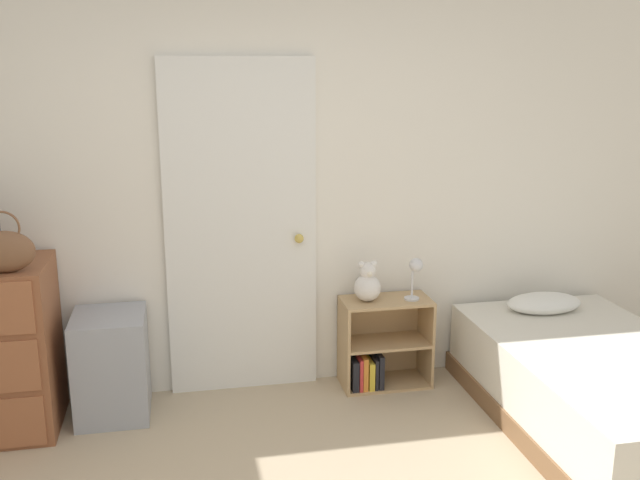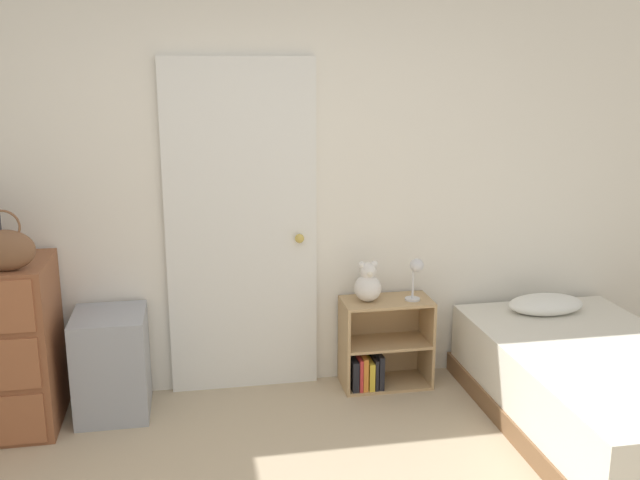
# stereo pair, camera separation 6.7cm
# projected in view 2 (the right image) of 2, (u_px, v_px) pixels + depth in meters

# --- Properties ---
(wall_back) EXTENTS (10.00, 0.06, 2.55)m
(wall_back) POSITION_uv_depth(u_px,v_px,m) (247.00, 184.00, 4.25)
(wall_back) COLOR white
(wall_back) RESTS_ON ground_plane
(door_closed) EXTENTS (0.90, 0.09, 2.02)m
(door_closed) POSITION_uv_depth(u_px,v_px,m) (242.00, 230.00, 4.25)
(door_closed) COLOR white
(door_closed) RESTS_ON ground_plane
(handbag) EXTENTS (0.30, 0.12, 0.32)m
(handbag) POSITION_uv_depth(u_px,v_px,m) (5.00, 249.00, 3.60)
(handbag) COLOR brown
(handbag) RESTS_ON dresser
(storage_bin) EXTENTS (0.40, 0.44, 0.60)m
(storage_bin) POSITION_uv_depth(u_px,v_px,m) (112.00, 364.00, 4.08)
(storage_bin) COLOR #999EA8
(storage_bin) RESTS_ON ground_plane
(bookshelf) EXTENTS (0.55, 0.29, 0.56)m
(bookshelf) POSITION_uv_depth(u_px,v_px,m) (379.00, 350.00, 4.46)
(bookshelf) COLOR tan
(bookshelf) RESTS_ON ground_plane
(teddy_bear) EXTENTS (0.17, 0.17, 0.25)m
(teddy_bear) POSITION_uv_depth(u_px,v_px,m) (368.00, 284.00, 4.33)
(teddy_bear) COLOR silver
(teddy_bear) RESTS_ON bookshelf
(desk_lamp) EXTENTS (0.11, 0.10, 0.27)m
(desk_lamp) POSITION_uv_depth(u_px,v_px,m) (416.00, 271.00, 4.33)
(desk_lamp) COLOR silver
(desk_lamp) RESTS_ON bookshelf
(bed) EXTENTS (1.07, 1.84, 0.57)m
(bed) POSITION_uv_depth(u_px,v_px,m) (599.00, 390.00, 3.91)
(bed) COLOR brown
(bed) RESTS_ON ground_plane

